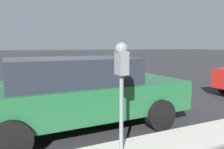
# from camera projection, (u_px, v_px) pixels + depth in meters

# --- Properties ---
(ground_plane) EXTENTS (220.00, 220.00, 0.00)m
(ground_plane) POSITION_uv_depth(u_px,v_px,m) (64.00, 115.00, 5.49)
(ground_plane) COLOR #2B2B2D
(parking_meter) EXTENTS (0.21, 0.19, 1.63)m
(parking_meter) POSITION_uv_depth(u_px,v_px,m) (122.00, 69.00, 3.15)
(parking_meter) COLOR gray
(parking_meter) RESTS_ON sidewalk
(car_green) EXTENTS (2.20, 4.56, 1.48)m
(car_green) POSITION_uv_depth(u_px,v_px,m) (78.00, 90.00, 4.66)
(car_green) COLOR #1E5B33
(car_green) RESTS_ON ground_plane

